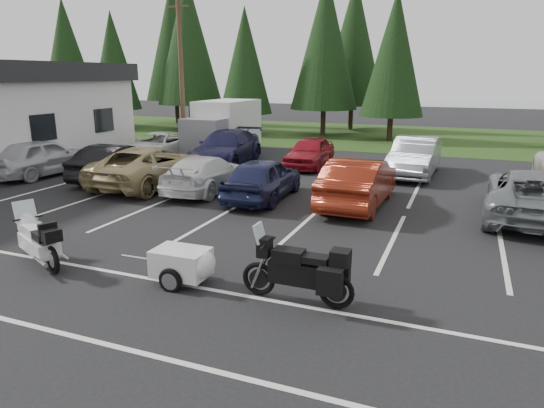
{
  "coord_description": "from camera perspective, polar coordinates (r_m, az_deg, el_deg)",
  "views": [
    {
      "loc": [
        4.75,
        -11.6,
        4.31
      ],
      "look_at": [
        0.32,
        -0.5,
        1.11
      ],
      "focal_mm": 32.0,
      "sensor_mm": 36.0,
      "label": 1
    }
  ],
  "objects": [
    {
      "name": "ground",
      "position": [
        13.25,
        -0.5,
        -4.01
      ],
      "size": [
        120.0,
        120.0,
        0.0
      ],
      "primitive_type": "plane",
      "color": "black",
      "rests_on": "ground"
    },
    {
      "name": "grass_strip",
      "position": [
        36.17,
        14.17,
        7.69
      ],
      "size": [
        80.0,
        16.0,
        0.01
      ],
      "primitive_type": "cube",
      "color": "#243A12",
      "rests_on": "ground"
    },
    {
      "name": "lake_water",
      "position": [
        66.74,
        21.41,
        10.27
      ],
      "size": [
        70.0,
        50.0,
        0.02
      ],
      "primitive_type": "cube",
      "color": "gray",
      "rests_on": "ground"
    },
    {
      "name": "utility_pole",
      "position": [
        27.83,
        -10.65,
        15.53
      ],
      "size": [
        1.6,
        0.26,
        9.0
      ],
      "color": "#473321",
      "rests_on": "ground"
    },
    {
      "name": "box_truck",
      "position": [
        27.41,
        -6.18,
        8.9
      ],
      "size": [
        2.4,
        5.6,
        2.9
      ],
      "primitive_type": null,
      "color": "silver",
      "rests_on": "ground"
    },
    {
      "name": "stall_markings",
      "position": [
        15.03,
        2.39,
        -1.69
      ],
      "size": [
        32.0,
        16.0,
        0.01
      ],
      "primitive_type": "cube",
      "color": "silver",
      "rests_on": "ground"
    },
    {
      "name": "conifer_0",
      "position": [
        47.32,
        -23.04,
        16.17
      ],
      "size": [
        4.58,
        4.58,
        10.66
      ],
      "color": "#332316",
      "rests_on": "ground"
    },
    {
      "name": "conifer_1",
      "position": [
        42.34,
        -18.15,
        15.73
      ],
      "size": [
        3.96,
        3.96,
        9.22
      ],
      "color": "#332316",
      "rests_on": "ground"
    },
    {
      "name": "conifer_2",
      "position": [
        40.26,
        -9.85,
        18.53
      ],
      "size": [
        5.1,
        5.1,
        11.89
      ],
      "color": "#332316",
      "rests_on": "ground"
    },
    {
      "name": "conifer_3",
      "position": [
        36.36,
        -3.19,
        16.47
      ],
      "size": [
        3.87,
        3.87,
        9.02
      ],
      "color": "#332316",
      "rests_on": "ground"
    },
    {
      "name": "conifer_4",
      "position": [
        35.92,
        6.28,
        18.44
      ],
      "size": [
        4.8,
        4.8,
        11.17
      ],
      "color": "#332316",
      "rests_on": "ground"
    },
    {
      "name": "conifer_5",
      "position": [
        33.56,
        14.21,
        16.8
      ],
      "size": [
        4.14,
        4.14,
        9.63
      ],
      "color": "#332316",
      "rests_on": "ground"
    },
    {
      "name": "conifer_back_a",
      "position": [
        45.94,
        -11.49,
        18.29
      ],
      "size": [
        5.28,
        5.28,
        12.3
      ],
      "color": "#332316",
      "rests_on": "ground"
    },
    {
      "name": "conifer_back_b",
      "position": [
        40.14,
        9.6,
        18.3
      ],
      "size": [
        4.97,
        4.97,
        11.58
      ],
      "color": "#332316",
      "rests_on": "ground"
    },
    {
      "name": "car_near_0",
      "position": [
        23.57,
        -25.35,
        5.02
      ],
      "size": [
        2.42,
        4.98,
        1.64
      ],
      "primitive_type": "imported",
      "rotation": [
        0.0,
        0.0,
        3.04
      ],
      "color": "silver",
      "rests_on": "ground"
    },
    {
      "name": "car_near_1",
      "position": [
        21.39,
        -17.82,
        4.71
      ],
      "size": [
        1.97,
        4.74,
        1.53
      ],
      "primitive_type": "imported",
      "rotation": [
        0.0,
        0.0,
        3.22
      ],
      "color": "black",
      "rests_on": "ground"
    },
    {
      "name": "car_near_2",
      "position": [
        19.95,
        -14.04,
        4.37
      ],
      "size": [
        2.63,
        5.7,
        1.58
      ],
      "primitive_type": "imported",
      "rotation": [
        0.0,
        0.0,
        3.14
      ],
      "color": "#998559",
      "rests_on": "ground"
    },
    {
      "name": "car_near_3",
      "position": [
        18.57,
        -7.75,
        3.56
      ],
      "size": [
        2.02,
        4.73,
        1.36
      ],
      "primitive_type": "imported",
      "rotation": [
        0.0,
        0.0,
        3.17
      ],
      "color": "silver",
      "rests_on": "ground"
    },
    {
      "name": "car_near_4",
      "position": [
        17.19,
        -1.08,
        3.04
      ],
      "size": [
        1.94,
        4.49,
        1.51
      ],
      "primitive_type": "imported",
      "rotation": [
        0.0,
        0.0,
        3.18
      ],
      "color": "#191D3E",
      "rests_on": "ground"
    },
    {
      "name": "car_near_5",
      "position": [
        16.53,
        10.16,
        2.54
      ],
      "size": [
        1.82,
        4.99,
        1.63
      ],
      "primitive_type": "imported",
      "rotation": [
        0.0,
        0.0,
        3.12
      ],
      "color": "maroon",
      "rests_on": "ground"
    },
    {
      "name": "car_near_6",
      "position": [
        16.79,
        28.2,
        0.98
      ],
      "size": [
        2.89,
        5.66,
        1.53
      ],
      "primitive_type": "imported",
      "rotation": [
        0.0,
        0.0,
        3.08
      ],
      "color": "slate",
      "rests_on": "ground"
    },
    {
      "name": "car_far_0",
      "position": [
        26.29,
        -13.2,
        6.68
      ],
      "size": [
        2.46,
        5.06,
        1.39
      ],
      "primitive_type": "imported",
      "rotation": [
        0.0,
        0.0,
        0.03
      ],
      "color": "white",
      "rests_on": "ground"
    },
    {
      "name": "car_far_1",
      "position": [
        24.08,
        -5.42,
        6.59
      ],
      "size": [
        2.87,
        5.9,
        1.65
      ],
      "primitive_type": "imported",
      "rotation": [
        0.0,
        0.0,
        0.1
      ],
      "color": "#161637",
      "rests_on": "ground"
    },
    {
      "name": "car_far_2",
      "position": [
        23.4,
        4.46,
        6.1
      ],
      "size": [
        1.78,
        4.26,
        1.44
      ],
      "primitive_type": "imported",
      "rotation": [
        0.0,
        0.0,
        0.02
      ],
      "color": "maroon",
      "rests_on": "ground"
    },
    {
      "name": "car_far_3",
      "position": [
        22.24,
        16.46,
        5.36
      ],
      "size": [
        1.97,
        5.1,
        1.66
      ],
      "primitive_type": "imported",
      "rotation": [
        0.0,
        0.0,
        -0.04
      ],
      "color": "gray",
      "rests_on": "ground"
    },
    {
      "name": "touring_motorcycle",
      "position": [
        12.54,
        -25.81,
        -3.31
      ],
      "size": [
        2.62,
        1.77,
        1.4
      ],
      "primitive_type": null,
      "rotation": [
        0.0,
        0.0,
        -0.44
      ],
      "color": "silver",
      "rests_on": "ground"
    },
    {
      "name": "cargo_trailer",
      "position": [
        10.52,
        -10.62,
        -7.18
      ],
      "size": [
        1.69,
        0.96,
        0.78
      ],
      "primitive_type": null,
      "rotation": [
        0.0,
        0.0,
        0.01
      ],
      "color": "silver",
      "rests_on": "ground"
    },
    {
      "name": "adventure_motorcycle",
      "position": [
        9.41,
        2.91,
        -7.16
      ],
      "size": [
        2.53,
        0.89,
        1.54
      ],
      "primitive_type": null,
      "rotation": [
        0.0,
        0.0,
        -0.0
      ],
      "color": "black",
      "rests_on": "ground"
    }
  ]
}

